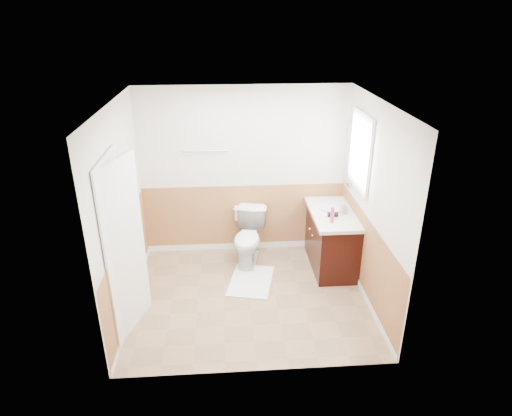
{
  "coord_description": "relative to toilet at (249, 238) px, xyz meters",
  "views": [
    {
      "loc": [
        -0.26,
        -4.78,
        3.42
      ],
      "look_at": [
        0.1,
        0.25,
        1.15
      ],
      "focal_mm": 31.07,
      "sensor_mm": 36.0,
      "label": 1
    }
  ],
  "objects": [
    {
      "name": "vanity_cabinet",
      "position": [
        1.17,
        -0.19,
        0.01
      ],
      "size": [
        0.55,
        1.1,
        0.8
      ],
      "primitive_type": "cube",
      "color": "black",
      "rests_on": "floor"
    },
    {
      "name": "door_frame",
      "position": [
        -1.51,
        -1.33,
        0.64
      ],
      "size": [
        0.02,
        0.92,
        2.1
      ],
      "primitive_type": "cube",
      "color": "white",
      "rests_on": "wall_left"
    },
    {
      "name": "wall_left",
      "position": [
        -1.54,
        -0.88,
        0.86
      ],
      "size": [
        0.0,
        3.0,
        3.0
      ],
      "primitive_type": "plane",
      "rotation": [
        1.57,
        0.0,
        1.57
      ],
      "color": "silver",
      "rests_on": "floor"
    },
    {
      "name": "toilet",
      "position": [
        0.0,
        0.0,
        0.0
      ],
      "size": [
        0.59,
        0.84,
        0.78
      ],
      "primitive_type": "imported",
      "rotation": [
        0.0,
        0.0,
        -0.22
      ],
      "color": "white",
      "rests_on": "floor"
    },
    {
      "name": "floor",
      "position": [
        -0.04,
        -0.88,
        -0.39
      ],
      "size": [
        3.0,
        3.0,
        0.0
      ],
      "primitive_type": "plane",
      "color": "#8C7051",
      "rests_on": "ground"
    },
    {
      "name": "countertop",
      "position": [
        1.16,
        -0.19,
        0.44
      ],
      "size": [
        0.6,
        1.15,
        0.05
      ],
      "primitive_type": "cube",
      "color": "silver",
      "rests_on": "vanity_cabinet"
    },
    {
      "name": "hair_dryer_body",
      "position": [
        1.12,
        -0.33,
        0.5
      ],
      "size": [
        0.14,
        0.07,
        0.07
      ],
      "primitive_type": "cylinder",
      "rotation": [
        0.0,
        1.57,
        0.0
      ],
      "color": "black",
      "rests_on": "countertop"
    },
    {
      "name": "faucet",
      "position": [
        1.35,
        -0.04,
        0.53
      ],
      "size": [
        0.02,
        0.02,
        0.14
      ],
      "primitive_type": "cylinder",
      "color": "white",
      "rests_on": "countertop"
    },
    {
      "name": "mirror_panel",
      "position": [
        1.44,
        0.22,
        1.16
      ],
      "size": [
        0.02,
        0.35,
        0.9
      ],
      "primitive_type": "cube",
      "color": "silver",
      "rests_on": "wall_right"
    },
    {
      "name": "vanity_knob_left",
      "position": [
        0.87,
        -0.29,
        0.16
      ],
      "size": [
        0.03,
        0.03,
        0.03
      ],
      "primitive_type": "sphere",
      "color": "silver",
      "rests_on": "vanity_cabinet"
    },
    {
      "name": "vanity_knob_right",
      "position": [
        0.87,
        -0.09,
        0.16
      ],
      "size": [
        0.03,
        0.03,
        0.03
      ],
      "primitive_type": "sphere",
      "color": "silver",
      "rests_on": "vanity_cabinet"
    },
    {
      "name": "door",
      "position": [
        -1.44,
        -1.33,
        0.63
      ],
      "size": [
        0.29,
        0.78,
        2.04
      ],
      "primitive_type": "cube",
      "rotation": [
        0.0,
        0.0,
        -0.31
      ],
      "color": "white",
      "rests_on": "wall_left"
    },
    {
      "name": "lotion_bottle",
      "position": [
        1.07,
        -0.5,
        0.57
      ],
      "size": [
        0.05,
        0.05,
        0.22
      ],
      "primitive_type": "cylinder",
      "color": "#BE3167",
      "rests_on": "countertop"
    },
    {
      "name": "wainscot_back",
      "position": [
        -0.04,
        0.41,
        0.11
      ],
      "size": [
        3.0,
        0.0,
        3.0
      ],
      "primitive_type": "plane",
      "rotation": [
        1.57,
        0.0,
        0.0
      ],
      "color": "#A57342",
      "rests_on": "floor"
    },
    {
      "name": "tp_holder_bar",
      "position": [
        -0.14,
        0.35,
        0.31
      ],
      "size": [
        0.14,
        0.02,
        0.02
      ],
      "primitive_type": "cylinder",
      "rotation": [
        0.0,
        1.57,
        0.0
      ],
      "color": "silver",
      "rests_on": "wall_back"
    },
    {
      "name": "wainscot_right",
      "position": [
        1.45,
        -0.88,
        0.11
      ],
      "size": [
        0.0,
        2.6,
        2.6
      ],
      "primitive_type": "plane",
      "rotation": [
        1.57,
        0.0,
        -1.57
      ],
      "color": "#A57342",
      "rests_on": "floor"
    },
    {
      "name": "tp_sheet",
      "position": [
        -0.14,
        0.35,
        0.2
      ],
      "size": [
        0.1,
        0.01,
        0.16
      ],
      "primitive_type": "cube",
      "color": "white",
      "rests_on": "tp_roll"
    },
    {
      "name": "towel_bar",
      "position": [
        -0.59,
        0.37,
        1.21
      ],
      "size": [
        0.62,
        0.02,
        0.02
      ],
      "primitive_type": "cylinder",
      "rotation": [
        0.0,
        1.57,
        0.0
      ],
      "color": "silver",
      "rests_on": "wall_back"
    },
    {
      "name": "ceiling",
      "position": [
        -0.04,
        -0.88,
        2.11
      ],
      "size": [
        3.0,
        3.0,
        0.0
      ],
      "primitive_type": "plane",
      "rotation": [
        3.14,
        0.0,
        0.0
      ],
      "color": "white",
      "rests_on": "floor"
    },
    {
      "name": "tp_roll",
      "position": [
        -0.14,
        0.35,
        0.31
      ],
      "size": [
        0.1,
        0.11,
        0.11
      ],
      "primitive_type": "cylinder",
      "rotation": [
        0.0,
        1.57,
        0.0
      ],
      "color": "white",
      "rests_on": "tp_holder_bar"
    },
    {
      "name": "wall_back",
      "position": [
        -0.04,
        0.42,
        0.86
      ],
      "size": [
        3.0,
        0.0,
        3.0
      ],
      "primitive_type": "plane",
      "rotation": [
        1.57,
        0.0,
        0.0
      ],
      "color": "silver",
      "rests_on": "floor"
    },
    {
      "name": "door_knob",
      "position": [
        -1.38,
        -1.0,
        0.56
      ],
      "size": [
        0.06,
        0.06,
        0.06
      ],
      "primitive_type": "sphere",
      "color": "silver",
      "rests_on": "door"
    },
    {
      "name": "wainscot_front",
      "position": [
        -0.04,
        -2.17,
        0.11
      ],
      "size": [
        3.0,
        0.0,
        3.0
      ],
      "primitive_type": "plane",
      "rotation": [
        -1.57,
        0.0,
        0.0
      ],
      "color": "#A57342",
      "rests_on": "floor"
    },
    {
      "name": "bath_mat",
      "position": [
        -0.0,
        -0.54,
        -0.38
      ],
      "size": [
        0.71,
        0.9,
        0.02
      ],
      "primitive_type": "cube",
      "rotation": [
        0.0,
        0.0,
        -0.22
      ],
      "color": "white",
      "rests_on": "floor"
    },
    {
      "name": "wall_right",
      "position": [
        1.46,
        -0.88,
        0.86
      ],
      "size": [
        0.0,
        3.0,
        3.0
      ],
      "primitive_type": "plane",
      "rotation": [
        1.57,
        0.0,
        -1.57
      ],
      "color": "silver",
      "rests_on": "floor"
    },
    {
      "name": "window_glass",
      "position": [
        1.45,
        -0.29,
        1.36
      ],
      "size": [
        0.01,
        0.7,
        0.9
      ],
      "primitive_type": "cube",
      "color": "white",
      "rests_on": "wall_right"
    },
    {
      "name": "soap_dispenser",
      "position": [
        1.29,
        -0.24,
        0.55
      ],
      "size": [
        0.1,
        0.11,
        0.18
      ],
      "primitive_type": "imported",
      "rotation": [
        0.0,
        0.0,
        0.37
      ],
      "color": "#9CA8B0",
      "rests_on": "countertop"
    },
    {
      "name": "hair_dryer_handle",
      "position": [
        1.09,
        -0.3,
        0.47
      ],
      "size": [
        0.03,
        0.03,
        0.07
      ],
      "primitive_type": "cylinder",
      "color": "black",
      "rests_on": "countertop"
    },
    {
      "name": "wall_front",
      "position": [
        -0.04,
        -2.18,
        0.86
      ],
      "size": [
        3.0,
        0.0,
        3.0
      ],
      "primitive_type": "plane",
      "rotation": [
        -1.57,
        0.0,
        0.0
      ],
      "color": "silver",
      "rests_on": "floor"
    },
    {
      "name": "sink_basin",
      "position": [
        1.17,
        -0.04,
        0.47
      ],
      "size": [
        0.36,
        0.36,
        0.02
      ],
      "primitive_type": "cylinder",
      "color": "silver",
      "rests_on": "countertop"
    },
    {
      "name": "window_frame",
      "position": [
        1.43,
        -0.29,
        1.36
      ],
      "size": [
        0.04,
        0.8,
        1.0
      ],
      "primitive_type": "cube",
      "color": "white",
      "rests_on": "wall_right"
    },
    {
      "name": "wainscot_left",
      "position": [
        -1.53,
        -0.88,
        0.11
      ],
      "size": [
        0.0,
        2.6,
        2.6
      ],
      "primitive_type": "plane",
      "rotation": [
        1.57,
        0.0,
        1.57
      ],
      "color": "#A57342",
      "rests_on": "floor"
    }
  ]
}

